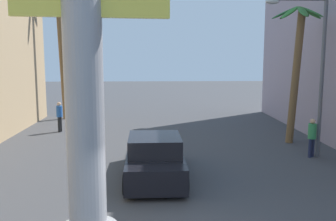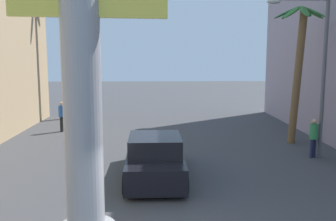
{
  "view_description": "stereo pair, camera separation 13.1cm",
  "coord_description": "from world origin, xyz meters",
  "px_view_note": "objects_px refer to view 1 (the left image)",
  "views": [
    {
      "loc": [
        -0.49,
        -6.72,
        4.26
      ],
      "look_at": [
        0.0,
        4.92,
        2.56
      ],
      "focal_mm": 40.0,
      "sensor_mm": 36.0,
      "label": 1
    },
    {
      "loc": [
        -0.36,
        -6.72,
        4.26
      ],
      "look_at": [
        0.0,
        4.92,
        2.56
      ],
      "focal_mm": 40.0,
      "sensor_mm": 36.0,
      "label": 2
    }
  ],
  "objects_px": {
    "street_lamp": "(313,60)",
    "pedestrian_mid_right": "(312,135)",
    "palm_tree_mid_right": "(296,57)",
    "car_lead": "(155,158)",
    "palm_tree_far_left": "(61,33)",
    "neon_sign_pole": "(82,23)",
    "pedestrian_far_left": "(59,114)"
  },
  "relations": [
    {
      "from": "palm_tree_mid_right",
      "to": "pedestrian_mid_right",
      "type": "bearing_deg",
      "value": -94.73
    },
    {
      "from": "pedestrian_far_left",
      "to": "palm_tree_far_left",
      "type": "bearing_deg",
      "value": 100.06
    },
    {
      "from": "pedestrian_far_left",
      "to": "palm_tree_mid_right",
      "type": "bearing_deg",
      "value": -14.59
    },
    {
      "from": "palm_tree_mid_right",
      "to": "pedestrian_mid_right",
      "type": "distance_m",
      "value": 4.24
    },
    {
      "from": "palm_tree_far_left",
      "to": "pedestrian_far_left",
      "type": "distance_m",
      "value": 6.58
    },
    {
      "from": "palm_tree_mid_right",
      "to": "palm_tree_far_left",
      "type": "bearing_deg",
      "value": 149.64
    },
    {
      "from": "palm_tree_mid_right",
      "to": "pedestrian_mid_right",
      "type": "height_order",
      "value": "palm_tree_mid_right"
    },
    {
      "from": "street_lamp",
      "to": "car_lead",
      "type": "relative_size",
      "value": 1.36
    },
    {
      "from": "palm_tree_mid_right",
      "to": "car_lead",
      "type": "bearing_deg",
      "value": -143.38
    },
    {
      "from": "neon_sign_pole",
      "to": "car_lead",
      "type": "height_order",
      "value": "neon_sign_pole"
    },
    {
      "from": "neon_sign_pole",
      "to": "car_lead",
      "type": "bearing_deg",
      "value": 74.93
    },
    {
      "from": "street_lamp",
      "to": "palm_tree_mid_right",
      "type": "bearing_deg",
      "value": 82.87
    },
    {
      "from": "palm_tree_mid_right",
      "to": "pedestrian_far_left",
      "type": "xyz_separation_m",
      "value": [
        -12.2,
        3.18,
        -3.21
      ]
    },
    {
      "from": "street_lamp",
      "to": "car_lead",
      "type": "height_order",
      "value": "street_lamp"
    },
    {
      "from": "neon_sign_pole",
      "to": "palm_tree_mid_right",
      "type": "distance_m",
      "value": 13.33
    },
    {
      "from": "palm_tree_mid_right",
      "to": "palm_tree_far_left",
      "type": "xyz_separation_m",
      "value": [
        -12.99,
        7.61,
        1.59
      ]
    },
    {
      "from": "street_lamp",
      "to": "pedestrian_mid_right",
      "type": "xyz_separation_m",
      "value": [
        0.11,
        -0.08,
        -3.11
      ]
    },
    {
      "from": "pedestrian_far_left",
      "to": "neon_sign_pole",
      "type": "bearing_deg",
      "value": -74.02
    },
    {
      "from": "pedestrian_far_left",
      "to": "car_lead",
      "type": "bearing_deg",
      "value": -57.39
    },
    {
      "from": "street_lamp",
      "to": "pedestrian_mid_right",
      "type": "distance_m",
      "value": 3.12
    },
    {
      "from": "palm_tree_mid_right",
      "to": "pedestrian_far_left",
      "type": "relative_size",
      "value": 3.91
    },
    {
      "from": "street_lamp",
      "to": "palm_tree_far_left",
      "type": "distance_m",
      "value": 16.37
    },
    {
      "from": "car_lead",
      "to": "street_lamp",
      "type": "bearing_deg",
      "value": 20.7
    },
    {
      "from": "street_lamp",
      "to": "pedestrian_far_left",
      "type": "xyz_separation_m",
      "value": [
        -11.87,
        5.82,
        -3.09
      ]
    },
    {
      "from": "palm_tree_far_left",
      "to": "pedestrian_mid_right",
      "type": "bearing_deg",
      "value": -38.99
    },
    {
      "from": "palm_tree_mid_right",
      "to": "pedestrian_far_left",
      "type": "bearing_deg",
      "value": 165.41
    },
    {
      "from": "street_lamp",
      "to": "palm_tree_mid_right",
      "type": "xyz_separation_m",
      "value": [
        0.33,
        2.64,
        0.12
      ]
    },
    {
      "from": "palm_tree_mid_right",
      "to": "neon_sign_pole",
      "type": "bearing_deg",
      "value": -128.64
    },
    {
      "from": "palm_tree_far_left",
      "to": "street_lamp",
      "type": "bearing_deg",
      "value": -39.0
    },
    {
      "from": "pedestrian_mid_right",
      "to": "pedestrian_far_left",
      "type": "distance_m",
      "value": 13.35
    },
    {
      "from": "neon_sign_pole",
      "to": "palm_tree_far_left",
      "type": "distance_m",
      "value": 18.62
    },
    {
      "from": "neon_sign_pole",
      "to": "palm_tree_far_left",
      "type": "height_order",
      "value": "neon_sign_pole"
    }
  ]
}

